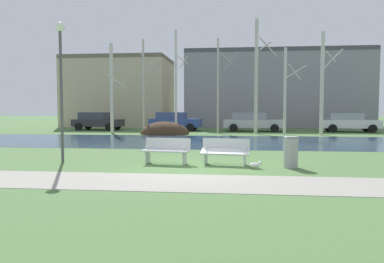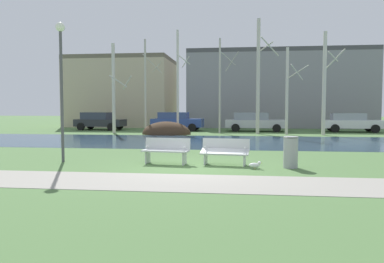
{
  "view_description": "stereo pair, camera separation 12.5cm",
  "coord_description": "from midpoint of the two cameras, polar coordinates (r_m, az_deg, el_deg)",
  "views": [
    {
      "loc": [
        1.26,
        -11.53,
        1.92
      ],
      "look_at": [
        -0.19,
        1.67,
        1.06
      ],
      "focal_mm": 34.97,
      "sensor_mm": 36.0,
      "label": 1
    },
    {
      "loc": [
        1.38,
        -11.51,
        1.92
      ],
      "look_at": [
        -0.19,
        1.67,
        1.06
      ],
      "focal_mm": 34.97,
      "sensor_mm": 36.0,
      "label": 2
    }
  ],
  "objects": [
    {
      "name": "river_band",
      "position": [
        21.12,
        2.65,
        -1.51
      ],
      "size": [
        80.0,
        8.44,
        0.01
      ],
      "primitive_type": "cube",
      "color": "#284256",
      "rests_on": "ground"
    },
    {
      "name": "birch_right",
      "position": [
        27.3,
        13.98,
        6.17
      ],
      "size": [
        1.53,
        2.49,
        6.11
      ],
      "color": "beige",
      "rests_on": "ground"
    },
    {
      "name": "trash_bin",
      "position": [
        12.28,
        14.56,
        -2.97
      ],
      "size": [
        0.48,
        0.48,
        1.0
      ],
      "color": "#999B9E",
      "rests_on": "ground"
    },
    {
      "name": "parked_sedan_second_blue",
      "position": [
        30.9,
        -2.8,
        1.61
      ],
      "size": [
        4.3,
        2.16,
        1.52
      ],
      "color": "#2D4793",
      "rests_on": "ground"
    },
    {
      "name": "paved_path_strip",
      "position": [
        9.63,
        -1.76,
        -7.76
      ],
      "size": [
        60.0,
        2.28,
        0.01
      ],
      "primitive_type": "cube",
      "color": "gray",
      "rests_on": "ground"
    },
    {
      "name": "bench_left",
      "position": [
        12.74,
        -4.22,
        -2.83
      ],
      "size": [
        1.66,
        0.76,
        0.87
      ],
      "color": "silver",
      "rests_on": "ground"
    },
    {
      "name": "building_grey_warehouse",
      "position": [
        38.73,
        12.35,
        6.23
      ],
      "size": [
        17.35,
        7.71,
        7.38
      ],
      "color": "gray",
      "rests_on": "ground"
    },
    {
      "name": "birch_left",
      "position": [
        28.44,
        -7.46,
        7.06
      ],
      "size": [
        1.43,
        2.63,
        7.0
      ],
      "color": "#BCB7A8",
      "rests_on": "ground"
    },
    {
      "name": "birch_center",
      "position": [
        27.94,
        3.94,
        7.18
      ],
      "size": [
        1.45,
        2.49,
        7.0
      ],
      "color": "#BCB7A8",
      "rests_on": "ground"
    },
    {
      "name": "parked_hatch_third_silver",
      "position": [
        30.38,
        9.11,
        1.52
      ],
      "size": [
        4.9,
        2.28,
        1.51
      ],
      "color": "#B2B5BC",
      "rests_on": "ground"
    },
    {
      "name": "parked_wagon_fourth_white",
      "position": [
        31.62,
        22.67,
        1.33
      ],
      "size": [
        4.44,
        2.15,
        1.47
      ],
      "color": "silver",
      "rests_on": "ground"
    },
    {
      "name": "ground_plane",
      "position": [
        21.64,
        2.74,
        -1.4
      ],
      "size": [
        120.0,
        120.0,
        0.0
      ],
      "primitive_type": "plane",
      "color": "#4C703D"
    },
    {
      "name": "building_beige_block",
      "position": [
        39.47,
        -10.97,
        5.88
      ],
      "size": [
        10.14,
        7.24,
        6.95
      ],
      "color": "#BCAD8E",
      "rests_on": "ground"
    },
    {
      "name": "birch_center_right",
      "position": [
        27.71,
        9.71,
        8.46
      ],
      "size": [
        1.59,
        2.49,
        8.28
      ],
      "color": "beige",
      "rests_on": "ground"
    },
    {
      "name": "birch_center_left",
      "position": [
        27.51,
        -2.57,
        7.67
      ],
      "size": [
        1.04,
        1.81,
        7.52
      ],
      "color": "beige",
      "rests_on": "ground"
    },
    {
      "name": "streetlamp",
      "position": [
        13.89,
        -19.63,
        9.13
      ],
      "size": [
        0.32,
        0.32,
        4.85
      ],
      "color": "#4C4C51",
      "rests_on": "ground"
    },
    {
      "name": "parked_van_nearest_dark",
      "position": [
        32.8,
        -14.39,
        1.6
      ],
      "size": [
        4.2,
        2.25,
        1.5
      ],
      "color": "#282B30",
      "rests_on": "ground"
    },
    {
      "name": "seagull",
      "position": [
        11.84,
        9.37,
        -5.04
      ],
      "size": [
        0.41,
        0.15,
        0.25
      ],
      "color": "white",
      "rests_on": "ground"
    },
    {
      "name": "birch_far_left",
      "position": [
        28.59,
        -12.2,
        6.49
      ],
      "size": [
        1.57,
        2.5,
        6.65
      ],
      "color": "beige",
      "rests_on": "ground"
    },
    {
      "name": "soil_mound",
      "position": [
        26.84,
        -4.33,
        -0.42
      ],
      "size": [
        3.51,
        2.51,
        1.83
      ],
      "primitive_type": "ellipsoid",
      "color": "#423021",
      "rests_on": "ground"
    },
    {
      "name": "birch_far_right",
      "position": [
        27.5,
        19.17,
        7.09
      ],
      "size": [
        1.47,
        2.17,
        7.11
      ],
      "color": "beige",
      "rests_on": "ground"
    },
    {
      "name": "bench_right",
      "position": [
        12.54,
        4.82,
        -2.94
      ],
      "size": [
        1.66,
        0.76,
        0.87
      ],
      "color": "silver",
      "rests_on": "ground"
    }
  ]
}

